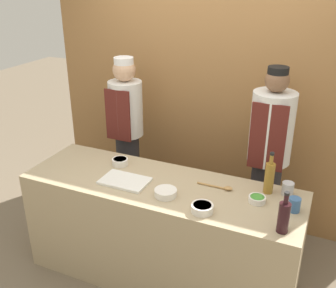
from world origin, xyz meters
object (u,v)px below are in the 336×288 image
(sauce_bowl_green, at_px, (257,199))
(chef_left, at_px, (127,134))
(sauce_bowl_brown, at_px, (166,192))
(sauce_bowl_purple, at_px, (202,208))
(chef_right, at_px, (268,159))
(bottle_wine, at_px, (284,216))
(bottle_vinegar, at_px, (269,177))
(cup_steel, at_px, (288,189))
(cup_blue, at_px, (294,205))
(wooden_spoon, at_px, (220,187))
(sauce_bowl_yellow, at_px, (120,161))
(cutting_board, at_px, (125,181))

(sauce_bowl_green, bearing_deg, chef_left, 155.74)
(sauce_bowl_brown, relative_size, sauce_bowl_purple, 1.07)
(chef_left, xyz_separation_m, chef_right, (1.37, -0.00, 0.01))
(bottle_wine, bearing_deg, bottle_vinegar, 111.44)
(sauce_bowl_brown, bearing_deg, bottle_wine, -6.05)
(sauce_bowl_purple, distance_m, sauce_bowl_green, 0.42)
(cup_steel, bearing_deg, chef_right, 117.14)
(cup_blue, bearing_deg, wooden_spoon, 171.27)
(sauce_bowl_green, bearing_deg, cup_steel, 47.26)
(sauce_bowl_yellow, xyz_separation_m, cup_blue, (1.44, -0.12, 0.02))
(wooden_spoon, bearing_deg, chef_left, 153.34)
(sauce_bowl_purple, height_order, cutting_board, sauce_bowl_purple)
(sauce_bowl_purple, xyz_separation_m, bottle_vinegar, (0.36, 0.44, 0.10))
(cutting_board, relative_size, cup_blue, 3.70)
(cutting_board, bearing_deg, sauce_bowl_yellow, 127.13)
(wooden_spoon, bearing_deg, sauce_bowl_brown, -141.85)
(cup_steel, bearing_deg, sauce_bowl_yellow, -176.37)
(chef_left, bearing_deg, sauce_bowl_purple, -39.60)
(sauce_bowl_brown, relative_size, sauce_bowl_yellow, 1.22)
(cutting_board, bearing_deg, sauce_bowl_green, 7.64)
(chef_left, bearing_deg, sauce_bowl_yellow, -66.08)
(wooden_spoon, distance_m, chef_left, 1.26)
(bottle_vinegar, bearing_deg, chef_right, 101.07)
(sauce_bowl_green, xyz_separation_m, bottle_wine, (0.22, -0.28, 0.09))
(sauce_bowl_yellow, height_order, cup_blue, cup_blue)
(sauce_bowl_green, height_order, chef_left, chef_left)
(sauce_bowl_yellow, bearing_deg, cup_steel, 3.63)
(bottle_vinegar, bearing_deg, wooden_spoon, -164.58)
(sauce_bowl_brown, distance_m, cup_steel, 0.89)
(sauce_bowl_yellow, distance_m, wooden_spoon, 0.89)
(bottle_vinegar, height_order, wooden_spoon, bottle_vinegar)
(sauce_bowl_purple, relative_size, bottle_vinegar, 0.47)
(sauce_bowl_green, distance_m, bottle_wine, 0.37)
(sauce_bowl_brown, distance_m, sauce_bowl_purple, 0.32)
(sauce_bowl_purple, xyz_separation_m, cutting_board, (-0.69, 0.14, -0.02))
(cup_steel, relative_size, chef_right, 0.06)
(sauce_bowl_purple, bearing_deg, chef_left, 140.40)
(bottle_wine, bearing_deg, sauce_bowl_green, 128.09)
(sauce_bowl_green, bearing_deg, chef_right, 94.37)
(sauce_bowl_purple, height_order, cup_blue, cup_blue)
(sauce_bowl_yellow, distance_m, cup_steel, 1.37)
(sauce_bowl_purple, bearing_deg, sauce_bowl_brown, 164.73)
(sauce_bowl_brown, bearing_deg, bottle_vinegar, 27.93)
(sauce_bowl_brown, relative_size, cup_steel, 1.71)
(bottle_vinegar, bearing_deg, cup_steel, 11.54)
(cutting_board, bearing_deg, cup_steel, 15.55)
(cup_steel, bearing_deg, sauce_bowl_purple, -136.53)
(sauce_bowl_brown, bearing_deg, cup_blue, 11.47)
(bottle_vinegar, bearing_deg, cup_blue, -39.99)
(cup_steel, height_order, wooden_spoon, cup_steel)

